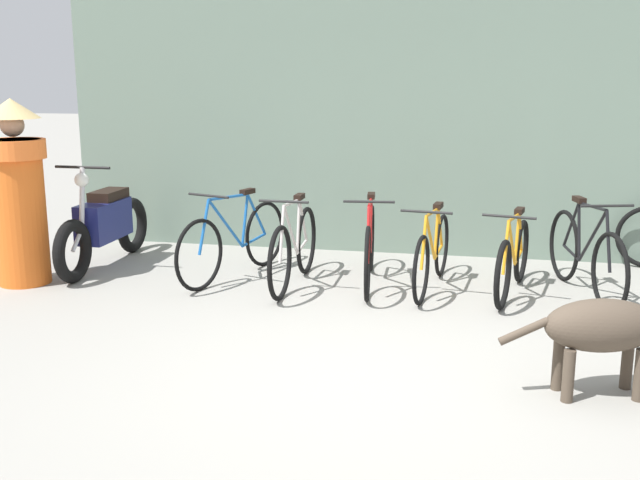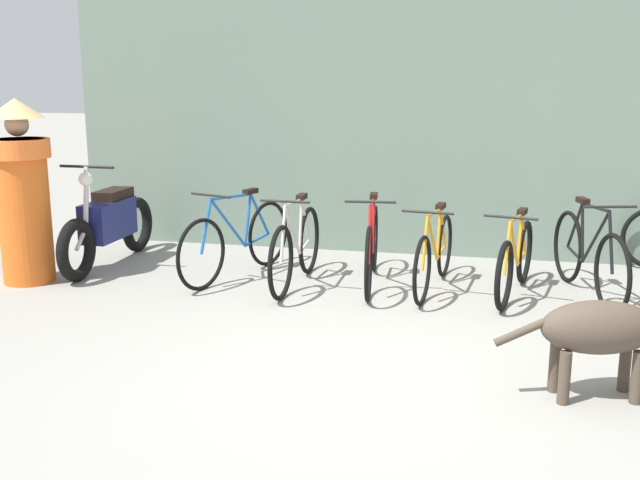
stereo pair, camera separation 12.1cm
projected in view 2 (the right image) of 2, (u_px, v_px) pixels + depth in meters
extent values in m
plane|color=gray|center=(359.00, 377.00, 5.02)|extent=(60.00, 60.00, 0.00)
cube|color=slate|center=(416.00, 116.00, 8.18)|extent=(7.87, 0.20, 3.05)
torus|color=black|center=(201.00, 255.00, 6.95)|extent=(0.26, 0.66, 0.68)
torus|color=black|center=(268.00, 234.00, 7.86)|extent=(0.26, 0.66, 0.68)
cylinder|color=#1959A5|center=(229.00, 224.00, 7.25)|extent=(0.20, 0.51, 0.57)
cylinder|color=#1959A5|center=(248.00, 220.00, 7.52)|extent=(0.07, 0.14, 0.52)
cylinder|color=#1959A5|center=(231.00, 197.00, 7.24)|extent=(0.23, 0.60, 0.06)
cylinder|color=#1959A5|center=(257.00, 240.00, 7.69)|extent=(0.16, 0.40, 0.08)
cylinder|color=#1959A5|center=(260.00, 214.00, 7.68)|extent=(0.13, 0.31, 0.48)
cylinder|color=#1959A5|center=(206.00, 227.00, 6.97)|extent=(0.09, 0.19, 0.50)
cube|color=black|center=(250.00, 191.00, 7.50)|extent=(0.12, 0.19, 0.05)
cylinder|color=black|center=(211.00, 195.00, 6.97)|extent=(0.44, 0.17, 0.02)
torus|color=black|center=(281.00, 263.00, 6.65)|extent=(0.07, 0.68, 0.68)
torus|color=black|center=(309.00, 240.00, 7.56)|extent=(0.07, 0.68, 0.68)
cylinder|color=beige|center=(292.00, 230.00, 6.96)|extent=(0.04, 0.47, 0.56)
cylinder|color=beige|center=(301.00, 226.00, 7.22)|extent=(0.03, 0.12, 0.51)
cylinder|color=beige|center=(294.00, 203.00, 6.94)|extent=(0.05, 0.55, 0.06)
cylinder|color=beige|center=(304.00, 247.00, 7.39)|extent=(0.04, 0.36, 0.08)
cylinder|color=beige|center=(305.00, 220.00, 7.38)|extent=(0.04, 0.29, 0.47)
cylinder|color=beige|center=(283.00, 234.00, 6.67)|extent=(0.03, 0.17, 0.50)
cube|color=black|center=(302.00, 197.00, 7.20)|extent=(0.08, 0.18, 0.05)
cylinder|color=black|center=(285.00, 201.00, 6.67)|extent=(0.46, 0.04, 0.02)
torus|color=black|center=(368.00, 264.00, 6.61)|extent=(0.10, 0.68, 0.68)
torus|color=black|center=(374.00, 238.00, 7.65)|extent=(0.10, 0.68, 0.68)
cylinder|color=red|center=(371.00, 230.00, 6.97)|extent=(0.08, 0.53, 0.56)
cylinder|color=red|center=(373.00, 226.00, 7.27)|extent=(0.04, 0.14, 0.51)
cylinder|color=red|center=(372.00, 202.00, 6.96)|extent=(0.09, 0.61, 0.06)
cylinder|color=red|center=(373.00, 245.00, 7.46)|extent=(0.07, 0.40, 0.08)
cylinder|color=red|center=(374.00, 219.00, 7.45)|extent=(0.06, 0.32, 0.47)
cylinder|color=red|center=(369.00, 235.00, 6.64)|extent=(0.05, 0.19, 0.50)
cube|color=black|center=(374.00, 196.00, 7.26)|extent=(0.09, 0.19, 0.05)
cylinder|color=black|center=(370.00, 202.00, 6.65)|extent=(0.46, 0.07, 0.02)
torus|color=black|center=(422.00, 271.00, 6.51)|extent=(0.12, 0.62, 0.62)
torus|color=black|center=(445.00, 246.00, 7.44)|extent=(0.12, 0.62, 0.62)
cylinder|color=orange|center=(432.00, 239.00, 6.82)|extent=(0.10, 0.50, 0.52)
cylinder|color=orange|center=(439.00, 234.00, 7.10)|extent=(0.05, 0.13, 0.47)
cylinder|color=orange|center=(434.00, 213.00, 6.82)|extent=(0.11, 0.58, 0.06)
cylinder|color=orange|center=(441.00, 252.00, 7.27)|extent=(0.08, 0.38, 0.07)
cylinder|color=orange|center=(443.00, 228.00, 7.27)|extent=(0.07, 0.30, 0.43)
cylinder|color=orange|center=(425.00, 244.00, 6.53)|extent=(0.05, 0.18, 0.46)
cube|color=black|center=(441.00, 206.00, 7.09)|extent=(0.09, 0.19, 0.05)
cylinder|color=black|center=(428.00, 212.00, 6.54)|extent=(0.46, 0.09, 0.02)
torus|color=black|center=(504.00, 276.00, 6.37)|extent=(0.18, 0.61, 0.61)
torus|color=black|center=(525.00, 252.00, 7.22)|extent=(0.18, 0.61, 0.61)
cylinder|color=orange|center=(514.00, 244.00, 6.65)|extent=(0.13, 0.47, 0.51)
cylinder|color=orange|center=(520.00, 240.00, 6.90)|extent=(0.05, 0.13, 0.46)
cylinder|color=orange|center=(516.00, 218.00, 6.64)|extent=(0.15, 0.55, 0.06)
cylinder|color=orange|center=(521.00, 258.00, 7.06)|extent=(0.11, 0.36, 0.07)
cylinder|color=orange|center=(523.00, 234.00, 7.05)|extent=(0.09, 0.29, 0.43)
cylinder|color=orange|center=(507.00, 249.00, 6.38)|extent=(0.06, 0.17, 0.45)
cube|color=black|center=(522.00, 211.00, 6.89)|extent=(0.11, 0.19, 0.05)
cylinder|color=black|center=(511.00, 217.00, 6.39)|extent=(0.45, 0.12, 0.02)
torus|color=black|center=(612.00, 274.00, 6.24)|extent=(0.22, 0.68, 0.70)
torus|color=black|center=(568.00, 247.00, 7.24)|extent=(0.22, 0.68, 0.70)
cylinder|color=black|center=(595.00, 238.00, 6.58)|extent=(0.16, 0.50, 0.58)
cylinder|color=black|center=(582.00, 233.00, 6.87)|extent=(0.06, 0.13, 0.53)
cylinder|color=black|center=(595.00, 207.00, 6.58)|extent=(0.18, 0.58, 0.06)
cylinder|color=black|center=(575.00, 254.00, 7.06)|extent=(0.13, 0.38, 0.08)
cylinder|color=black|center=(575.00, 226.00, 7.06)|extent=(0.11, 0.30, 0.48)
cylinder|color=black|center=(611.00, 243.00, 6.26)|extent=(0.07, 0.18, 0.51)
cube|color=black|center=(583.00, 200.00, 6.86)|extent=(0.11, 0.19, 0.05)
cylinder|color=black|center=(610.00, 207.00, 6.28)|extent=(0.45, 0.14, 0.02)
torus|color=black|center=(77.00, 250.00, 7.26)|extent=(0.12, 0.62, 0.62)
torus|color=black|center=(137.00, 224.00, 8.49)|extent=(0.12, 0.62, 0.62)
cube|color=navy|center=(108.00, 220.00, 7.83)|extent=(0.28, 0.76, 0.40)
cube|color=black|center=(113.00, 194.00, 7.91)|extent=(0.24, 0.49, 0.10)
cylinder|color=silver|center=(86.00, 197.00, 7.38)|extent=(0.05, 0.15, 0.61)
cylinder|color=silver|center=(81.00, 239.00, 7.33)|extent=(0.04, 0.22, 0.21)
cylinder|color=black|center=(87.00, 167.00, 7.37)|extent=(0.58, 0.03, 0.03)
sphere|color=silver|center=(86.00, 179.00, 7.36)|extent=(0.14, 0.14, 0.14)
ellipsoid|color=#4C3F33|center=(599.00, 327.00, 4.60)|extent=(0.78, 0.50, 0.34)
cylinder|color=#4C3F33|center=(625.00, 366.00, 4.76)|extent=(0.09, 0.09, 0.34)
cylinder|color=#4C3F33|center=(637.00, 378.00, 4.58)|extent=(0.09, 0.09, 0.34)
cylinder|color=#4C3F33|center=(555.00, 366.00, 4.75)|extent=(0.09, 0.09, 0.34)
cylinder|color=#4C3F33|center=(564.00, 378.00, 4.57)|extent=(0.09, 0.09, 0.34)
cylinder|color=#4C3F33|center=(519.00, 333.00, 4.60)|extent=(0.32, 0.12, 0.18)
cylinder|color=orange|center=(24.00, 211.00, 7.17)|extent=(0.49, 0.49, 1.39)
cylinder|color=orange|center=(19.00, 148.00, 7.04)|extent=(0.57, 0.57, 0.18)
sphere|color=tan|center=(17.00, 125.00, 6.99)|extent=(0.22, 0.22, 0.22)
cone|color=tan|center=(15.00, 108.00, 6.96)|extent=(0.53, 0.53, 0.18)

